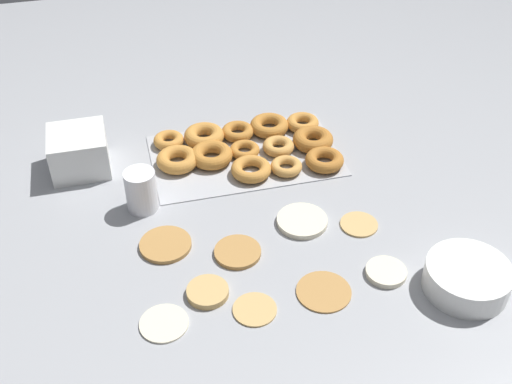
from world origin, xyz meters
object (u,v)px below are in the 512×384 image
(pancake_0, at_px, (166,245))
(paper_cup, at_px, (141,191))
(pancake_4, at_px, (359,224))
(pancake_6, at_px, (255,309))
(pancake_8, at_px, (164,323))
(pancake_2, at_px, (238,252))
(container_stack, at_px, (79,151))
(pancake_5, at_px, (302,221))
(pancake_7, at_px, (386,272))
(pancake_1, at_px, (324,291))
(donut_tray, at_px, (249,147))
(batter_bowl, at_px, (467,278))
(pancake_3, at_px, (208,292))

(pancake_0, xyz_separation_m, paper_cup, (0.03, -0.15, 0.05))
(paper_cup, bearing_deg, pancake_4, 158.81)
(pancake_6, distance_m, pancake_8, 0.18)
(pancake_2, relative_size, container_stack, 0.72)
(pancake_5, bearing_deg, pancake_7, 121.98)
(pancake_1, bearing_deg, pancake_2, -46.22)
(pancake_4, bearing_deg, pancake_5, -17.28)
(container_stack, bearing_deg, donut_tray, 174.53)
(pancake_4, height_order, donut_tray, donut_tray)
(container_stack, bearing_deg, pancake_6, 119.07)
(batter_bowl, bearing_deg, pancake_6, -6.25)
(pancake_7, bearing_deg, pancake_0, -24.26)
(pancake_3, bearing_deg, pancake_0, -68.36)
(pancake_4, height_order, container_stack, container_stack)
(pancake_5, xyz_separation_m, paper_cup, (0.36, -0.15, 0.05))
(pancake_8, distance_m, paper_cup, 0.37)
(batter_bowl, xyz_separation_m, paper_cup, (0.63, -0.43, 0.02))
(pancake_2, height_order, pancake_5, pancake_5)
(pancake_0, xyz_separation_m, pancake_5, (-0.32, 0.00, 0.00))
(donut_tray, bearing_deg, pancake_2, 72.62)
(container_stack, bearing_deg, pancake_2, 128.26)
(donut_tray, relative_size, paper_cup, 4.68)
(pancake_1, distance_m, pancake_6, 0.15)
(pancake_7, bearing_deg, pancake_8, 2.27)
(pancake_6, bearing_deg, donut_tray, -102.39)
(pancake_6, bearing_deg, container_stack, -60.93)
(pancake_0, bearing_deg, paper_cup, -77.26)
(pancake_6, height_order, batter_bowl, batter_bowl)
(pancake_0, distance_m, pancake_3, 0.18)
(pancake_8, xyz_separation_m, batter_bowl, (-0.63, 0.06, 0.03))
(pancake_0, distance_m, pancake_1, 0.37)
(pancake_4, height_order, paper_cup, paper_cup)
(pancake_0, relative_size, container_stack, 0.81)
(container_stack, bearing_deg, pancake_1, 129.87)
(pancake_7, bearing_deg, pancake_2, -25.20)
(pancake_0, distance_m, container_stack, 0.39)
(pancake_3, xyz_separation_m, batter_bowl, (-0.53, 0.11, 0.02))
(pancake_7, bearing_deg, pancake_1, 6.46)
(pancake_2, relative_size, batter_bowl, 0.59)
(pancake_8, bearing_deg, batter_bowl, 174.75)
(pancake_5, relative_size, container_stack, 0.82)
(pancake_5, relative_size, paper_cup, 1.13)
(pancake_6, bearing_deg, pancake_7, -174.61)
(donut_tray, bearing_deg, batter_bowl, 119.14)
(pancake_0, relative_size, pancake_6, 1.30)
(pancake_3, bearing_deg, pancake_6, 142.41)
(pancake_1, height_order, container_stack, container_stack)
(pancake_4, height_order, pancake_8, same)
(donut_tray, height_order, container_stack, container_stack)
(pancake_0, relative_size, pancake_5, 0.98)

